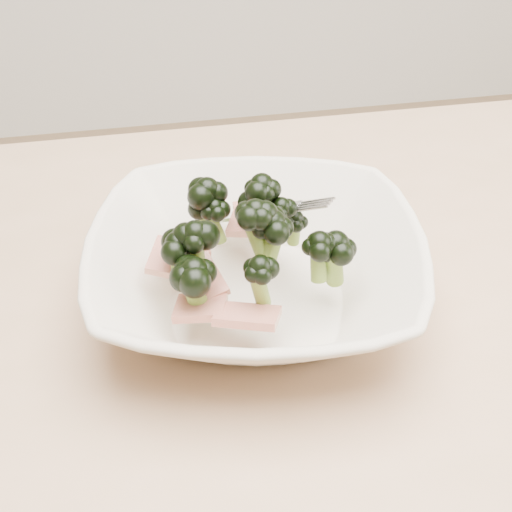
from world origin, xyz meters
name	(u,v)px	position (x,y,z in m)	size (l,w,h in m)	color
dining_table	(383,386)	(0.00, 0.00, 0.65)	(1.20, 0.80, 0.75)	tan
broccoli_dish	(255,265)	(-0.12, 0.04, 0.79)	(0.34, 0.34, 0.12)	beige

